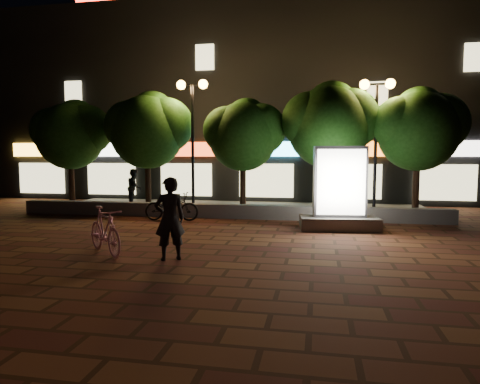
% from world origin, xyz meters
% --- Properties ---
extents(ground, '(80.00, 80.00, 0.00)m').
position_xyz_m(ground, '(0.00, 0.00, 0.00)').
color(ground, brown).
rests_on(ground, ground).
extents(retaining_wall, '(16.00, 0.45, 0.50)m').
position_xyz_m(retaining_wall, '(0.00, 4.00, 0.25)').
color(retaining_wall, '#5F5C58').
rests_on(retaining_wall, ground).
extents(sidewalk, '(16.00, 5.00, 0.08)m').
position_xyz_m(sidewalk, '(0.00, 6.50, 0.04)').
color(sidewalk, '#5F5C58').
rests_on(sidewalk, ground).
extents(building_block, '(28.00, 8.12, 11.30)m').
position_xyz_m(building_block, '(-0.01, 12.99, 5.00)').
color(building_block, black).
rests_on(building_block, ground).
extents(tree_far_left, '(3.36, 2.80, 4.63)m').
position_xyz_m(tree_far_left, '(-6.95, 5.46, 3.29)').
color(tree_far_left, black).
rests_on(tree_far_left, sidewalk).
extents(tree_left, '(3.60, 3.00, 4.89)m').
position_xyz_m(tree_left, '(-3.45, 5.46, 3.44)').
color(tree_left, black).
rests_on(tree_left, sidewalk).
extents(tree_mid, '(3.24, 2.70, 4.50)m').
position_xyz_m(tree_mid, '(0.55, 5.46, 3.22)').
color(tree_mid, black).
rests_on(tree_mid, sidewalk).
extents(tree_right, '(3.72, 3.10, 5.07)m').
position_xyz_m(tree_right, '(3.86, 5.46, 3.57)').
color(tree_right, black).
rests_on(tree_right, sidewalk).
extents(tree_far_right, '(3.48, 2.90, 4.76)m').
position_xyz_m(tree_far_right, '(7.05, 5.46, 3.37)').
color(tree_far_right, black).
rests_on(tree_far_right, sidewalk).
extents(street_lamp_left, '(1.26, 0.36, 5.18)m').
position_xyz_m(street_lamp_left, '(-1.50, 5.20, 4.03)').
color(street_lamp_left, black).
rests_on(street_lamp_left, sidewalk).
extents(street_lamp_right, '(1.26, 0.36, 4.98)m').
position_xyz_m(street_lamp_right, '(5.50, 5.20, 3.89)').
color(street_lamp_right, black).
rests_on(street_lamp_right, sidewalk).
extents(ad_kiosk, '(2.49, 1.43, 2.58)m').
position_xyz_m(ad_kiosk, '(4.09, 2.32, 1.04)').
color(ad_kiosk, '#5F5C58').
rests_on(ad_kiosk, ground).
extents(scooter_pink, '(1.72, 1.61, 1.11)m').
position_xyz_m(scooter_pink, '(-1.42, -2.06, 0.55)').
color(scooter_pink, pink).
rests_on(scooter_pink, ground).
extents(rider, '(0.80, 0.72, 1.83)m').
position_xyz_m(rider, '(0.25, -2.28, 0.92)').
color(rider, black).
rests_on(rider, ground).
extents(scooter_parked, '(1.97, 0.81, 1.01)m').
position_xyz_m(scooter_parked, '(-1.62, 3.00, 0.51)').
color(scooter_parked, black).
rests_on(scooter_parked, ground).
extents(pedestrian, '(0.80, 0.92, 1.63)m').
position_xyz_m(pedestrian, '(-4.59, 6.43, 0.89)').
color(pedestrian, black).
rests_on(pedestrian, sidewalk).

